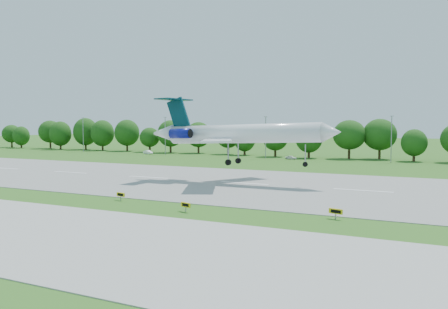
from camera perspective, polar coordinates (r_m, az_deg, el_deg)
ground at (r=63.84m, az=-7.34°, el=-5.76°), size 600.00×600.00×0.00m
runway at (r=85.33m, az=2.32°, el=-3.33°), size 400.00×45.00×0.08m
taxiway at (r=50.41m, az=-19.26°, el=-8.43°), size 400.00×23.00×0.08m
tree_line at (r=148.15m, az=13.45°, el=1.93°), size 288.40×8.40×10.40m
light_poles at (r=139.14m, az=11.44°, el=1.91°), size 175.90×0.25×12.19m
airliner at (r=85.54m, az=1.13°, el=2.46°), size 34.91×25.52×11.87m
taxi_sign_left at (r=68.37m, az=-11.72°, el=-4.52°), size 1.51×0.46×1.06m
taxi_sign_centre at (r=55.48m, az=12.65°, el=-6.37°), size 1.61×0.58×1.14m
taxi_sign_right at (r=58.64m, az=-4.41°, el=-5.78°), size 1.55×0.67×1.11m
service_vehicle_a at (r=167.00m, az=-8.67°, el=0.27°), size 4.10×2.49×1.27m
service_vehicle_b at (r=142.57m, az=7.66°, el=-0.34°), size 3.25×1.43×1.09m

